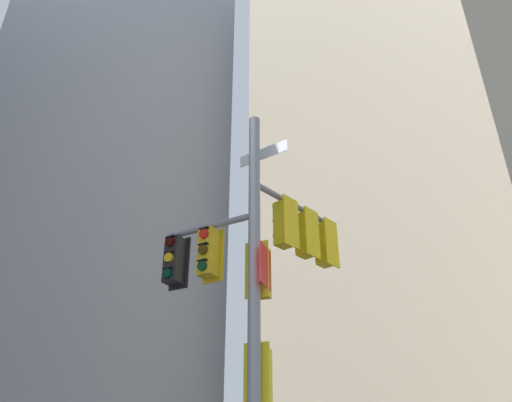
% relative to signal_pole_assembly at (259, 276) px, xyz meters
% --- Properties ---
extents(building_tower_right, '(17.15, 17.15, 35.16)m').
position_rel_signal_pole_assembly_xyz_m(building_tower_right, '(14.52, 7.09, 12.57)').
color(building_tower_right, tan).
rests_on(building_tower_right, ground).
extents(building_mid_block, '(15.59, 15.59, 42.50)m').
position_rel_signal_pole_assembly_xyz_m(building_mid_block, '(-1.94, 26.57, 16.24)').
color(building_mid_block, '#9399A3').
rests_on(building_mid_block, ground).
extents(signal_pole_assembly, '(3.93, 2.20, 8.49)m').
position_rel_signal_pole_assembly_xyz_m(signal_pole_assembly, '(0.00, 0.00, 0.00)').
color(signal_pole_assembly, gray).
rests_on(signal_pole_assembly, ground).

